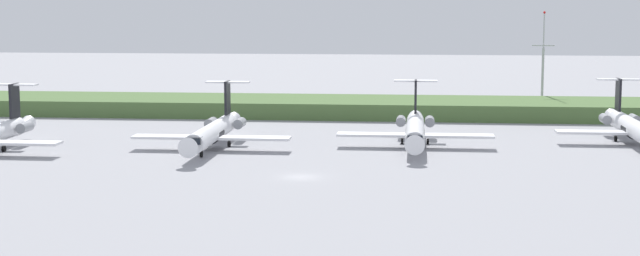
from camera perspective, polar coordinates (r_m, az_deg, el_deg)
ground_plane at (r=145.27m, az=0.28°, el=-0.82°), size 500.00×500.00×0.00m
grass_berm at (r=180.15m, az=1.37°, el=1.27°), size 320.00×20.00×2.99m
regional_jet_third at (r=138.82m, az=-6.38°, el=-0.19°), size 22.81×31.00×9.00m
regional_jet_fourth at (r=141.03m, az=5.71°, el=-0.06°), size 22.81×31.00×9.00m
regional_jet_fifth at (r=150.44m, az=18.13°, el=0.07°), size 22.81×31.00×9.00m
antenna_mast at (r=193.08m, az=13.18°, el=3.47°), size 4.40×0.50×19.42m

